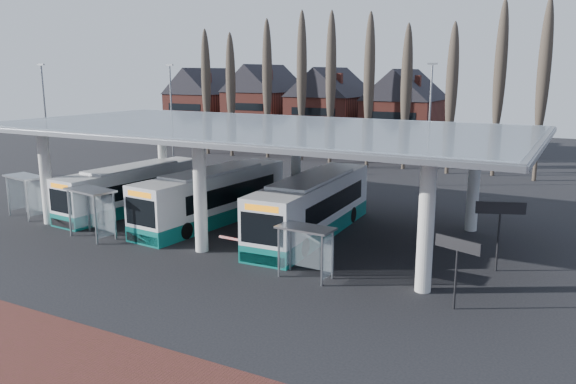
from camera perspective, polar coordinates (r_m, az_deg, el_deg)
The scene contains 16 objects.
ground at distance 28.92m, azimuth -11.71°, elevation -7.22°, with size 140.00×140.00×0.00m, color black.
station_canopy at distance 34.03m, azimuth -3.45°, elevation 5.73°, with size 32.00×16.00×6.34m.
poplar_row at distance 56.64m, azimuth 10.15°, elevation 11.23°, with size 45.10×1.10×14.50m.
townhouse_row at distance 73.02m, azimuth 0.89°, elevation 9.34°, with size 36.80×10.30×12.25m.
lamp_post_a at distance 55.91m, azimuth -11.73°, elevation 7.63°, with size 0.80×0.16×10.17m.
lamp_post_b at distance 48.41m, azimuth 14.17°, elevation 6.86°, with size 0.80×0.16×10.17m.
lamp_post_d at distance 56.06m, azimuth -23.40°, elevation 6.91°, with size 0.80×0.16×10.17m.
bus_0 at distance 40.27m, azimuth -15.44°, elevation 0.25°, with size 3.36×11.47×3.14m.
bus_1 at distance 36.26m, azimuth -7.53°, elevation -0.50°, with size 3.63×12.42×3.40m.
bus_2 at distance 33.07m, azimuth 2.52°, elevation -1.56°, with size 3.28×12.68×3.49m.
shelter_0 at distance 40.97m, azimuth -24.96°, elevation 0.50°, with size 3.20×2.00×2.76m.
shelter_1 at distance 34.26m, azimuth -19.17°, elevation -0.97°, with size 3.33×2.09×2.88m.
shelter_2 at distance 26.14m, azimuth 1.94°, elevation -4.93°, with size 2.72×1.46×2.46m.
info_sign_0 at distance 23.41m, azimuth 16.85°, elevation -5.66°, with size 1.93×0.79×2.99m.
info_sign_1 at distance 28.46m, azimuth 20.76°, elevation -2.04°, with size 2.19×0.97×3.43m.
barrier at distance 29.16m, azimuth -4.99°, elevation -4.98°, with size 2.33×0.68×1.17m.
Camera 1 is at (17.77, -20.78, 9.44)m, focal length 35.00 mm.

